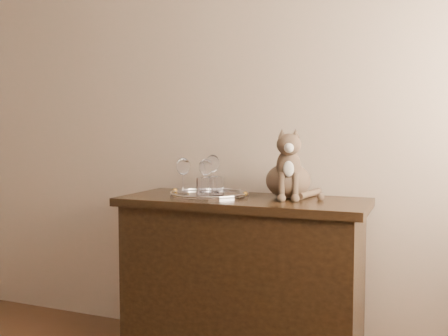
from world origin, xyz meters
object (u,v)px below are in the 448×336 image
at_px(wine_glass_b, 213,173).
at_px(tumbler_a, 215,186).
at_px(wine_glass_c, 183,176).
at_px(cat, 288,163).
at_px(tumbler_b, 205,187).
at_px(sideboard, 242,283).
at_px(wine_glass_d, 206,177).
at_px(tray, 209,195).

xyz_separation_m(wine_glass_b, tumbler_a, (0.09, -0.17, -0.05)).
height_order(wine_glass_c, cat, cat).
bearing_deg(tumbler_b, wine_glass_b, 104.12).
bearing_deg(sideboard, wine_glass_b, 147.64).
xyz_separation_m(wine_glass_d, tumbler_b, (0.04, -0.10, -0.04)).
xyz_separation_m(sideboard, tumbler_b, (-0.16, -0.09, 0.48)).
height_order(tumbler_a, tumbler_b, tumbler_a).
bearing_deg(wine_glass_d, tray, 53.61).
bearing_deg(sideboard, tumbler_b, -150.92).
bearing_deg(cat, tumbler_a, -174.59).
bearing_deg(cat, sideboard, -169.46).
height_order(wine_glass_b, tumbler_b, wine_glass_b).
height_order(wine_glass_c, tumbler_b, wine_glass_c).
relative_size(wine_glass_c, tumbler_a, 1.93).
xyz_separation_m(wine_glass_c, cat, (0.52, 0.11, 0.07)).
height_order(tray, cat, cat).
bearing_deg(tray, tumbler_a, -45.21).
distance_m(tray, tumbler_b, 0.13).
relative_size(tray, tumbler_b, 4.25).
bearing_deg(wine_glass_b, tumbler_b, -75.88).
height_order(tray, wine_glass_c, wine_glass_c).
distance_m(tumbler_a, tumbler_b, 0.07).
distance_m(wine_glass_d, tumbler_a, 0.09).
distance_m(wine_glass_d, cat, 0.42).
bearing_deg(cat, tumbler_b, -167.89).
distance_m(sideboard, tumbler_a, 0.50).
bearing_deg(wine_glass_b, tray, -75.19).
bearing_deg(tray, tumbler_b, -76.54).
relative_size(tray, wine_glass_d, 2.22).
bearing_deg(cat, wine_glass_b, 159.20).
relative_size(wine_glass_b, cat, 0.57).
height_order(sideboard, wine_glass_d, wine_glass_d).
relative_size(sideboard, tumbler_b, 12.75).
bearing_deg(sideboard, tumbler_a, -167.90).
xyz_separation_m(wine_glass_b, wine_glass_c, (-0.10, -0.15, -0.01)).
distance_m(tumbler_a, cat, 0.38).
bearing_deg(tumbler_b, cat, 27.18).
bearing_deg(wine_glass_d, tumbler_a, -29.60).
bearing_deg(sideboard, tray, 171.76).
bearing_deg(sideboard, cat, 25.61).
distance_m(wine_glass_b, tumbler_a, 0.19).
xyz_separation_m(tray, tumbler_b, (0.03, -0.12, 0.05)).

